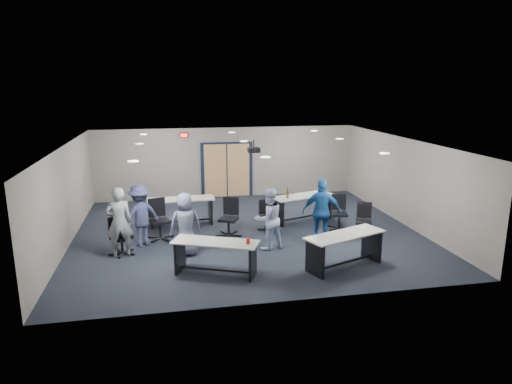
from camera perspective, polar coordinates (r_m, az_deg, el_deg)
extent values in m
plane|color=black|center=(13.68, -1.10, -5.06)|extent=(10.00, 10.00, 0.00)
cube|color=gray|center=(17.68, -3.69, 3.69)|extent=(10.00, 0.04, 2.70)
cube|color=gray|center=(9.09, 3.87, -5.86)|extent=(10.00, 0.04, 2.70)
cube|color=gray|center=(13.41, -22.67, -0.52)|extent=(0.04, 9.00, 2.70)
cube|color=gray|center=(15.00, 18.04, 1.27)|extent=(0.04, 9.00, 2.70)
cube|color=silver|center=(13.08, -1.16, 6.22)|extent=(10.00, 9.00, 0.04)
cube|color=black|center=(17.70, -3.66, 2.72)|extent=(2.00, 0.06, 2.20)
cube|color=tan|center=(17.63, -5.10, 2.65)|extent=(0.85, 0.04, 2.05)
cube|color=tan|center=(17.75, -2.21, 2.76)|extent=(0.85, 0.04, 2.05)
cube|color=black|center=(17.34, -9.01, 7.03)|extent=(0.32, 0.05, 0.18)
cube|color=#FF0C0C|center=(17.31, -9.01, 7.02)|extent=(0.26, 0.02, 0.12)
cylinder|color=black|center=(13.63, -0.27, 6.02)|extent=(0.04, 0.04, 0.24)
cube|color=black|center=(13.66, -0.27, 5.27)|extent=(0.35, 0.30, 0.14)
cylinder|color=black|center=(13.51, -0.15, 5.18)|extent=(0.08, 0.03, 0.08)
cube|color=#B9B7AF|center=(10.59, -5.10, -6.25)|extent=(2.09, 1.40, 0.03)
cube|color=black|center=(11.01, -9.49, -7.83)|extent=(0.29, 0.58, 0.77)
cube|color=black|center=(10.52, -0.40, -8.69)|extent=(0.29, 0.58, 0.77)
cube|color=black|center=(10.84, -5.02, -9.63)|extent=(1.64, 0.75, 0.04)
cylinder|color=red|center=(10.37, -1.00, -6.15)|extent=(0.09, 0.09, 0.13)
cube|color=#B9B7AF|center=(11.14, 11.09, -5.27)|extent=(2.18, 1.39, 0.03)
cube|color=black|center=(10.70, 7.37, -8.31)|extent=(0.28, 0.61, 0.80)
cube|color=black|center=(11.90, 14.24, -6.34)|extent=(0.28, 0.61, 0.80)
cube|color=black|center=(11.38, 10.93, -8.64)|extent=(1.73, 0.72, 0.05)
cube|color=#B9B7AF|center=(14.42, -9.36, -0.89)|extent=(2.08, 0.76, 0.03)
cube|color=black|center=(14.50, -12.91, -2.68)|extent=(0.08, 0.63, 0.80)
cube|color=black|center=(14.61, -5.72, -2.27)|extent=(0.08, 0.63, 0.80)
cube|color=black|center=(14.61, -9.26, -3.56)|extent=(1.83, 0.13, 0.05)
cube|color=#B9B7AF|center=(14.68, 5.84, -0.50)|extent=(2.18, 1.30, 0.03)
cube|color=black|center=(14.30, 2.77, -2.57)|extent=(0.25, 0.62, 0.80)
cube|color=black|center=(15.32, 8.62, -1.61)|extent=(0.25, 0.62, 0.80)
cube|color=black|center=(14.87, 5.77, -3.14)|extent=(1.76, 0.62, 0.05)
imported|color=gray|center=(12.08, -16.75, -3.64)|extent=(0.72, 0.53, 1.83)
imported|color=slate|center=(11.85, -8.81, -4.00)|extent=(0.85, 0.60, 1.65)
imported|color=#BDD1FA|center=(12.15, 1.60, -3.37)|extent=(0.95, 0.83, 1.66)
imported|color=#1A5092|center=(12.61, 8.27, -2.48)|extent=(1.16, 0.83, 1.83)
imported|color=#373D63|center=(12.76, -14.27, -2.85)|extent=(1.27, 1.09, 1.71)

